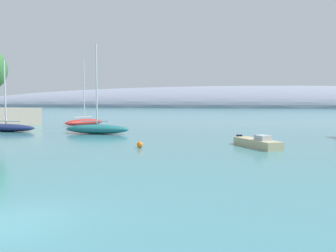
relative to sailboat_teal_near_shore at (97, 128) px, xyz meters
name	(u,v)px	position (x,y,z in m)	size (l,w,h in m)	color
water	(13,222)	(8.93, -29.20, -0.62)	(600.00, 600.00, 0.00)	teal
distant_ridge	(242,107)	(19.86, 188.14, -0.62)	(395.36, 80.21, 26.20)	gray
sailboat_teal_near_shore	(97,128)	(0.00, 0.00, 0.00)	(7.76, 2.28, 10.36)	#1E6B70
sailboat_red_mid_mooring	(85,122)	(-7.11, 12.55, -0.03)	(4.95, 7.30, 10.15)	red
sailboat_navy_outer_mooring	(6,127)	(-12.54, 1.03, -0.09)	(8.71, 3.46, 8.88)	navy
motorboat_sand_foreground	(257,143)	(17.62, -9.01, -0.25)	(3.86, 5.26, 1.06)	#C6B284
mooring_buoy_orange	(140,145)	(8.20, -11.21, -0.36)	(0.52, 0.52, 0.52)	orange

